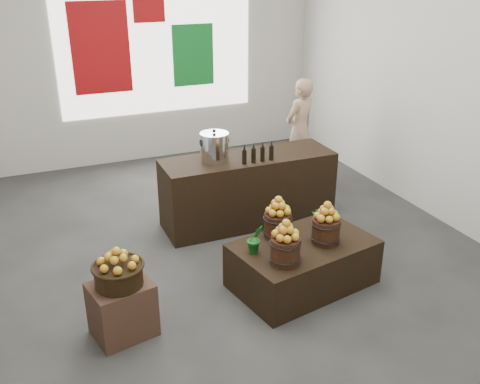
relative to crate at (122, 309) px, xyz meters
name	(u,v)px	position (x,y,z in m)	size (l,w,h in m)	color
ground	(218,251)	(1.33, 1.08, -0.26)	(7.00, 7.00, 0.00)	#3B3B39
back_wall	(138,39)	(1.33, 4.58, 1.74)	(6.00, 0.04, 4.00)	#BBB7AC
back_opening	(157,38)	(1.63, 4.56, 1.74)	(3.20, 0.02, 2.40)	white
deco_red_left	(101,48)	(0.73, 4.55, 1.64)	(0.90, 0.04, 1.40)	#980B0E
deco_green_right	(193,55)	(2.23, 4.55, 1.44)	(0.70, 0.04, 1.00)	#116E24
deco_red_upper	(149,6)	(1.53, 4.55, 2.24)	(0.50, 0.04, 0.50)	#980B0E
crate	(122,309)	(0.00, 0.00, 0.00)	(0.53, 0.43, 0.53)	brown
wicker_basket	(119,275)	(0.00, 0.00, 0.36)	(0.42, 0.42, 0.19)	black
apples_in_basket	(117,257)	(0.00, 0.00, 0.54)	(0.33, 0.33, 0.18)	maroon
display_table	(303,264)	(1.90, 0.08, -0.02)	(1.43, 0.88, 0.49)	black
apple_bucket_front_left	(285,251)	(1.54, -0.19, 0.36)	(0.29, 0.29, 0.26)	#38180F
apples_in_bucket_front_left	(286,229)	(1.54, -0.19, 0.59)	(0.21, 0.21, 0.19)	maroon
apple_bucket_front_right	(326,231)	(2.11, 0.01, 0.36)	(0.29, 0.29, 0.26)	#38180F
apples_in_bucket_front_right	(327,211)	(2.11, 0.01, 0.59)	(0.21, 0.21, 0.19)	maroon
apple_bucket_rear	(278,225)	(1.71, 0.32, 0.36)	(0.29, 0.29, 0.26)	#38180F
apples_in_bucket_rear	(278,205)	(1.71, 0.32, 0.59)	(0.21, 0.21, 0.19)	maroon
herb_garnish_right	(321,217)	(2.25, 0.33, 0.35)	(0.22, 0.19, 0.24)	#135A19
herb_garnish_left	(255,239)	(1.36, 0.11, 0.38)	(0.17, 0.13, 0.30)	#135A19
counter	(248,189)	(1.98, 1.67, 0.19)	(2.20, 0.70, 0.90)	black
stock_pot_left	(214,148)	(1.53, 1.67, 0.81)	(0.34, 0.34, 0.34)	silver
oil_cruets	(256,152)	(1.98, 1.45, 0.76)	(0.32, 0.06, 0.25)	black
shopper	(300,130)	(3.31, 2.78, 0.52)	(0.57, 0.37, 1.56)	tan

